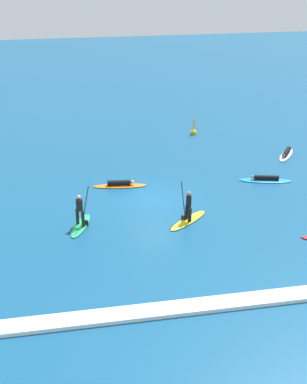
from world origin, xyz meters
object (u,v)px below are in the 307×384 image
object	(u,v)px
surfer_on_orange_board	(120,184)
surfer_on_green_board	(80,218)
surfer_on_blue_board	(266,179)
surfer_on_yellow_board	(188,215)
marker_buoy	(194,132)
surfer_on_white_board	(286,153)

from	to	relation	value
surfer_on_orange_board	surfer_on_green_board	bearing A→B (deg)	-113.15
surfer_on_green_board	surfer_on_orange_board	distance (m)	5.40
surfer_on_blue_board	surfer_on_orange_board	world-z (taller)	surfer_on_orange_board
surfer_on_blue_board	surfer_on_green_board	distance (m)	12.33
surfer_on_yellow_board	marker_buoy	xyz separation A→B (m)	(3.87, 13.93, -0.21)
surfer_on_yellow_board	surfer_on_orange_board	distance (m)	5.96
surfer_on_orange_board	marker_buoy	world-z (taller)	marker_buoy
surfer_on_yellow_board	marker_buoy	size ratio (longest dim) A/B	1.89
surfer_on_white_board	surfer_on_blue_board	bearing A→B (deg)	-1.77
surfer_on_yellow_board	surfer_on_white_board	xyz separation A→B (m)	(9.10, 8.26, -0.25)
surfer_on_blue_board	surfer_on_orange_board	bearing A→B (deg)	8.59
surfer_on_white_board	marker_buoy	distance (m)	7.72
surfer_on_orange_board	marker_buoy	distance (m)	11.16
surfer_on_yellow_board	surfer_on_green_board	bearing A→B (deg)	-44.25
surfer_on_white_board	surfer_on_orange_board	size ratio (longest dim) A/B	0.80
surfer_on_yellow_board	surfer_on_white_board	distance (m)	12.29
surfer_on_green_board	surfer_on_yellow_board	bearing A→B (deg)	-73.93
surfer_on_green_board	surfer_on_orange_board	world-z (taller)	surfer_on_green_board
surfer_on_white_board	marker_buoy	bearing A→B (deg)	-101.23
surfer_on_blue_board	marker_buoy	world-z (taller)	marker_buoy
surfer_on_orange_board	surfer_on_yellow_board	bearing A→B (deg)	-53.28
surfer_on_white_board	surfer_on_orange_board	distance (m)	12.51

